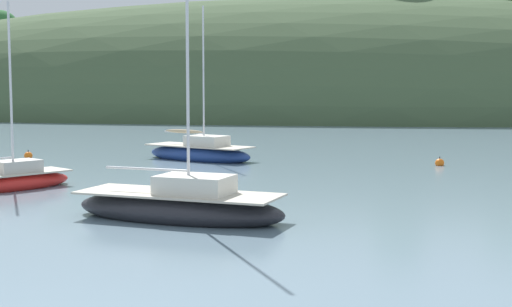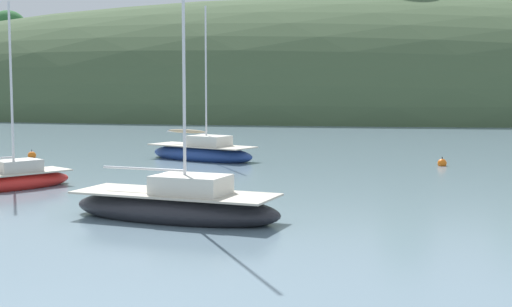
% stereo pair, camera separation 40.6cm
% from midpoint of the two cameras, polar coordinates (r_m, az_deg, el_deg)
% --- Properties ---
extents(far_shoreline_hill, '(150.00, 36.00, 29.94)m').
position_cam_midpoint_polar(far_shoreline_hill, '(86.08, 6.25, 2.83)').
color(far_shoreline_hill, '#425638').
rests_on(far_shoreline_hill, ground).
extents(sailboat_cream_ketch, '(4.35, 5.15, 7.20)m').
position_cam_midpoint_polar(sailboat_cream_ketch, '(29.35, -18.18, -1.97)').
color(sailboat_cream_ketch, red).
rests_on(sailboat_cream_ketch, ground).
extents(sailboat_navy_dinghy, '(6.63, 4.67, 8.13)m').
position_cam_midpoint_polar(sailboat_navy_dinghy, '(38.37, -3.87, 0.09)').
color(sailboat_navy_dinghy, navy).
rests_on(sailboat_navy_dinghy, ground).
extents(sailboat_black_sloop, '(6.91, 3.60, 9.57)m').
position_cam_midpoint_polar(sailboat_black_sloop, '(21.79, -5.62, -4.05)').
color(sailboat_black_sloop, '#232328').
rests_on(sailboat_black_sloop, ground).
extents(mooring_buoy_outer, '(0.44, 0.44, 0.54)m').
position_cam_midpoint_polar(mooring_buoy_outer, '(36.74, 14.50, -0.74)').
color(mooring_buoy_outer, orange).
rests_on(mooring_buoy_outer, ground).
extents(mooring_buoy_channel, '(0.44, 0.44, 0.54)m').
position_cam_midpoint_polar(mooring_buoy_channel, '(41.09, -16.67, -0.15)').
color(mooring_buoy_channel, orange).
rests_on(mooring_buoy_channel, ground).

